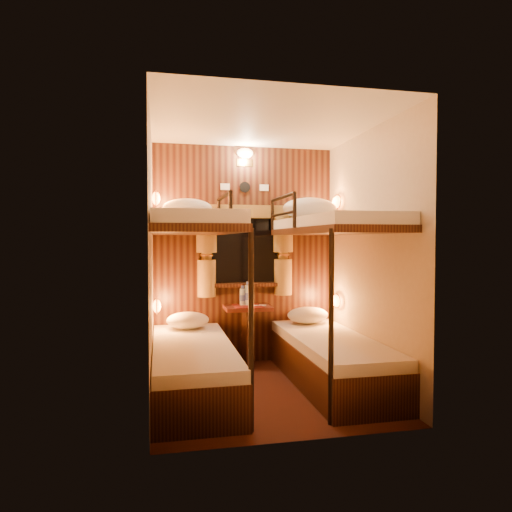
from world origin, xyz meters
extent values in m
plane|color=#37190F|center=(0.00, 0.00, 0.00)|extent=(2.10, 2.10, 0.00)
plane|color=silver|center=(0.00, 0.00, 2.40)|extent=(2.10, 2.10, 0.00)
plane|color=#C6B293|center=(0.00, 1.05, 1.20)|extent=(2.40, 0.00, 2.40)
plane|color=#C6B293|center=(0.00, -1.05, 1.20)|extent=(2.40, 0.00, 2.40)
plane|color=#C6B293|center=(-1.00, 0.00, 1.20)|extent=(0.00, 2.40, 2.40)
plane|color=#C6B293|center=(1.00, 0.00, 1.20)|extent=(0.00, 2.40, 2.40)
cube|color=black|center=(0.00, 1.04, 1.20)|extent=(2.00, 0.03, 2.40)
cube|color=black|center=(-0.65, 0.07, 0.17)|extent=(0.70, 1.90, 0.35)
cube|color=silver|center=(-0.65, 0.07, 0.40)|extent=(0.68, 1.88, 0.10)
cube|color=black|center=(-0.65, 0.07, 1.45)|extent=(0.70, 1.90, 0.06)
cube|color=silver|center=(-0.65, 0.07, 1.53)|extent=(0.68, 1.88, 0.10)
cylinder|color=black|center=(-0.30, -0.83, 0.72)|extent=(0.04, 0.04, 1.45)
cylinder|color=black|center=(-0.30, 0.95, 1.64)|extent=(0.04, 0.04, 0.32)
cylinder|color=black|center=(-0.30, 0.10, 1.64)|extent=(0.04, 0.04, 0.32)
cylinder|color=black|center=(-0.30, 0.53, 1.80)|extent=(0.04, 0.85, 0.04)
cylinder|color=black|center=(-0.30, 0.53, 1.63)|extent=(0.03, 0.85, 0.03)
cube|color=black|center=(0.65, 0.07, 0.17)|extent=(0.70, 1.90, 0.35)
cube|color=silver|center=(0.65, 0.07, 0.40)|extent=(0.68, 1.88, 0.10)
cube|color=black|center=(0.65, 0.07, 1.45)|extent=(0.70, 1.90, 0.06)
cube|color=silver|center=(0.65, 0.07, 1.53)|extent=(0.68, 1.88, 0.10)
cylinder|color=black|center=(0.30, -0.83, 0.72)|extent=(0.04, 0.04, 1.45)
cylinder|color=black|center=(0.30, 0.95, 1.64)|extent=(0.04, 0.04, 0.32)
cylinder|color=black|center=(0.30, 0.10, 1.64)|extent=(0.04, 0.04, 0.32)
cylinder|color=black|center=(0.30, 0.53, 1.80)|extent=(0.04, 0.85, 0.04)
cylinder|color=black|center=(0.30, 0.53, 1.63)|extent=(0.03, 0.85, 0.03)
cube|color=black|center=(0.00, 1.02, 1.25)|extent=(0.98, 0.02, 0.78)
cube|color=black|center=(0.00, 1.01, 1.25)|extent=(0.90, 0.01, 0.70)
cube|color=black|center=(0.00, 0.97, 0.87)|extent=(1.00, 0.12, 0.04)
cube|color=olive|center=(0.00, 0.98, 1.68)|extent=(1.10, 0.06, 0.14)
cylinder|color=olive|center=(-0.43, 0.97, 1.43)|extent=(0.22, 0.22, 0.40)
cylinder|color=olive|center=(-0.43, 0.97, 1.20)|extent=(0.11, 0.11, 0.12)
cylinder|color=olive|center=(-0.43, 0.97, 0.95)|extent=(0.20, 0.20, 0.40)
torus|color=#C9883B|center=(-0.43, 0.97, 1.20)|extent=(0.14, 0.14, 0.02)
cylinder|color=olive|center=(0.43, 0.97, 1.43)|extent=(0.22, 0.22, 0.40)
cylinder|color=olive|center=(0.43, 0.97, 1.20)|extent=(0.11, 0.11, 0.12)
cylinder|color=olive|center=(0.43, 0.97, 0.95)|extent=(0.20, 0.20, 0.40)
torus|color=#C9883B|center=(0.43, 0.97, 1.20)|extent=(0.14, 0.14, 0.02)
cylinder|color=black|center=(0.00, 1.02, 1.95)|extent=(0.12, 0.02, 0.12)
cube|color=silver|center=(-0.22, 1.02, 1.95)|extent=(0.10, 0.01, 0.07)
cube|color=silver|center=(0.22, 1.02, 1.95)|extent=(0.10, 0.01, 0.07)
cube|color=#C9883B|center=(0.00, 1.02, 2.22)|extent=(0.18, 0.01, 0.08)
ellipsoid|color=#FFCC8C|center=(0.00, 1.00, 2.32)|extent=(0.18, 0.09, 0.11)
ellipsoid|color=orange|center=(-0.96, 0.70, 0.70)|extent=(0.08, 0.20, 0.13)
torus|color=#C9883B|center=(-0.96, 0.70, 0.70)|extent=(0.02, 0.17, 0.17)
ellipsoid|color=orange|center=(-0.96, 0.70, 1.78)|extent=(0.08, 0.20, 0.13)
torus|color=#C9883B|center=(-0.96, 0.70, 1.78)|extent=(0.02, 0.17, 0.17)
ellipsoid|color=orange|center=(0.96, 0.70, 0.70)|extent=(0.08, 0.20, 0.13)
torus|color=#C9883B|center=(0.96, 0.70, 0.70)|extent=(0.02, 0.17, 0.17)
ellipsoid|color=orange|center=(0.96, 0.70, 1.78)|extent=(0.08, 0.20, 0.13)
torus|color=#C9883B|center=(0.96, 0.70, 1.78)|extent=(0.02, 0.17, 0.17)
cube|color=maroon|center=(0.00, 0.85, 0.63)|extent=(0.50, 0.34, 0.04)
cube|color=black|center=(0.00, 0.85, 0.30)|extent=(0.08, 0.30, 0.61)
cube|color=maroon|center=(0.00, 0.85, 0.65)|extent=(0.30, 0.34, 0.01)
cylinder|color=#99BFE5|center=(-0.05, 0.91, 0.74)|extent=(0.06, 0.06, 0.19)
cylinder|color=#4663D3|center=(-0.05, 0.91, 0.73)|extent=(0.06, 0.06, 0.07)
cylinder|color=#4663D3|center=(-0.05, 0.91, 0.85)|extent=(0.03, 0.03, 0.03)
cylinder|color=#99BFE5|center=(0.01, 0.90, 0.76)|extent=(0.07, 0.07, 0.22)
cylinder|color=#4663D3|center=(0.01, 0.90, 0.75)|extent=(0.08, 0.08, 0.08)
cylinder|color=#4663D3|center=(0.01, 0.90, 0.89)|extent=(0.04, 0.04, 0.03)
cube|color=silver|center=(0.17, 0.86, 0.65)|extent=(0.09, 0.08, 0.01)
cube|color=silver|center=(0.08, 0.84, 0.65)|extent=(0.09, 0.09, 0.01)
ellipsoid|color=silver|center=(-0.65, 0.73, 0.54)|extent=(0.43, 0.31, 0.17)
ellipsoid|color=silver|center=(0.65, 0.75, 0.55)|extent=(0.45, 0.32, 0.18)
ellipsoid|color=silver|center=(-0.65, 0.67, 1.68)|extent=(0.50, 0.36, 0.20)
ellipsoid|color=silver|center=(0.65, 0.70, 1.70)|extent=(0.59, 0.42, 0.23)
camera|label=1|loc=(-0.93, -3.97, 1.36)|focal=32.00mm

